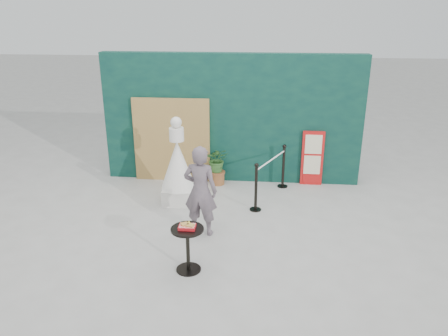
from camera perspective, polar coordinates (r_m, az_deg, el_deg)
ground at (r=7.88m, az=-0.81°, el=-9.90°), size 60.00×60.00×0.00m
back_wall at (r=10.24m, az=1.01°, el=6.44°), size 6.00×0.30×3.00m
bamboo_fence at (r=10.37m, az=-6.85°, el=3.61°), size 1.80×0.08×2.00m
woman at (r=7.88m, az=-3.10°, el=-3.01°), size 0.67×0.50×1.70m
menu_board at (r=10.34m, az=11.46°, el=1.24°), size 0.50×0.07×1.30m
statue at (r=9.20m, az=-6.05°, el=-0.09°), size 0.74×0.74×1.88m
cafe_table at (r=6.96m, az=-4.76°, el=-9.69°), size 0.52×0.52×0.75m
food_basket at (r=6.82m, az=-4.82°, el=-7.59°), size 0.26×0.19×0.11m
planter at (r=10.20m, az=-0.86°, el=0.66°), size 0.53×0.46×0.91m
stanchion_barrier at (r=9.52m, az=6.09°, el=-1.14°), size 0.84×1.54×1.03m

